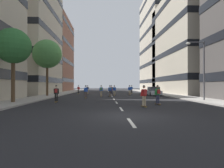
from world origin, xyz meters
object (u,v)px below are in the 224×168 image
street_tree_mid (47,54)px  skater_8 (144,94)px  skater_4 (112,89)px  skater_10 (110,90)px  skater_1 (101,90)px  skater_2 (132,89)px  skater_3 (56,92)px  streetlamp_right (201,64)px  skater_7 (114,90)px  skater_5 (86,91)px  skater_0 (130,90)px  skater_9 (158,93)px  skater_11 (88,89)px  skater_6 (79,89)px  street_tree_near (13,46)px  parked_car_near (153,92)px

street_tree_mid → skater_8: (12.17, -14.40, -5.64)m
skater_4 → skater_10: bearing=-94.3°
skater_1 → skater_2: (6.53, 11.03, -0.03)m
street_tree_mid → skater_3: 11.94m
streetlamp_right → skater_7: bearing=129.1°
skater_10 → skater_4: bearing=85.7°
skater_5 → skater_8: same height
street_tree_mid → skater_8: 19.68m
skater_2 → skater_0: bearing=-101.6°
skater_4 → skater_1: bearing=-105.1°
skater_3 → skater_7: size_ratio=1.00×
skater_4 → skater_9: same height
skater_1 → skater_11: same height
skater_6 → skater_7: bearing=-48.3°
streetlamp_right → skater_5: size_ratio=3.65×
skater_11 → skater_8: bearing=-74.3°
street_tree_near → skater_11: (5.53, 19.98, -4.56)m
street_tree_mid → skater_6: 11.75m
skater_0 → skater_7: same height
street_tree_near → skater_7: bearing=49.6°
street_tree_mid → skater_0: size_ratio=4.93×
skater_6 → skater_11: size_ratio=1.00×
parked_car_near → street_tree_mid: 18.46m
parked_car_near → skater_5: size_ratio=2.47×
skater_0 → skater_3: size_ratio=1.00×
street_tree_mid → skater_9: street_tree_mid is taller
skater_0 → skater_4: (-3.16, 3.18, 0.03)m
streetlamp_right → parked_car_near: bearing=101.3°
street_tree_mid → skater_7: street_tree_mid is taller
streetlamp_right → skater_9: 7.37m
skater_2 → skater_11: size_ratio=1.00×
skater_5 → skater_6: 13.73m
skater_1 → skater_5: same height
street_tree_mid → skater_0: 15.24m
skater_4 → skater_6: bearing=160.3°
skater_3 → skater_4: size_ratio=1.00×
skater_7 → skater_3: bearing=-120.5°
skater_3 → skater_8: size_ratio=1.00×
street_tree_near → street_tree_mid: size_ratio=0.82×
skater_2 → skater_11: same height
skater_0 → skater_3: same height
skater_2 → skater_5: 17.09m
skater_0 → skater_6: bearing=150.6°
skater_5 → skater_11: (-0.86, 12.92, 0.03)m
street_tree_mid → skater_11: street_tree_mid is taller
skater_3 → street_tree_near: bearing=-164.7°
street_tree_near → skater_9: size_ratio=4.04×
skater_2 → skater_7: (-4.33, -9.30, 0.00)m
skater_3 → skater_2: bearing=61.9°
skater_6 → skater_7: same height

